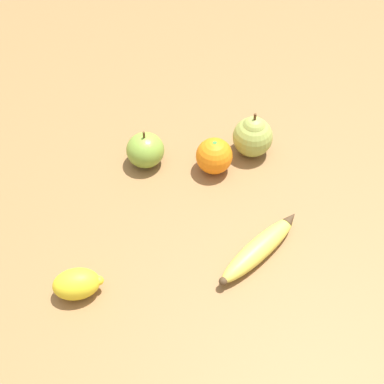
{
  "coord_description": "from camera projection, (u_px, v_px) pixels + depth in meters",
  "views": [
    {
      "loc": [
        0.04,
        0.55,
        0.74
      ],
      "look_at": [
        -0.03,
        -0.07,
        0.03
      ],
      "focal_mm": 50.0,
      "sensor_mm": 36.0,
      "label": 1
    }
  ],
  "objects": [
    {
      "name": "apple",
      "position": [
        145.0,
        150.0,
        1.01
      ],
      "size": [
        0.07,
        0.07,
        0.08
      ],
      "color": "olive",
      "rests_on": "ground_plane"
    },
    {
      "name": "ground_plane",
      "position": [
        177.0,
        233.0,
        0.92
      ],
      "size": [
        3.0,
        3.0,
        0.0
      ],
      "primitive_type": "plane",
      "color": "olive"
    },
    {
      "name": "pear",
      "position": [
        253.0,
        135.0,
        1.02
      ],
      "size": [
        0.08,
        0.08,
        0.1
      ],
      "color": "#99A84C",
      "rests_on": "ground_plane"
    },
    {
      "name": "lemon",
      "position": [
        77.0,
        284.0,
        0.83
      ],
      "size": [
        0.08,
        0.05,
        0.05
      ],
      "rotation": [
        0.0,
        0.0,
        3.21
      ],
      "color": "yellow",
      "rests_on": "ground_plane"
    },
    {
      "name": "orange",
      "position": [
        214.0,
        156.0,
        0.99
      ],
      "size": [
        0.07,
        0.07,
        0.07
      ],
      "color": "orange",
      "rests_on": "ground_plane"
    },
    {
      "name": "banana",
      "position": [
        259.0,
        248.0,
        0.88
      ],
      "size": [
        0.16,
        0.14,
        0.04
      ],
      "rotation": [
        0.0,
        0.0,
        3.82
      ],
      "color": "#DBCC4C",
      "rests_on": "ground_plane"
    }
  ]
}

